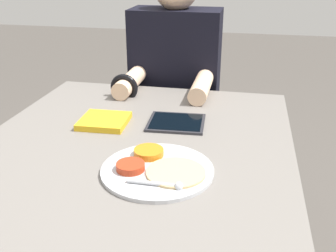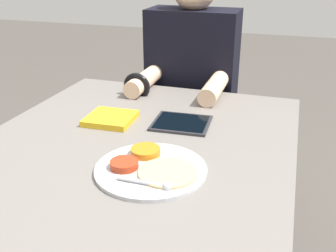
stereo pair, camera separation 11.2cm
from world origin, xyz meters
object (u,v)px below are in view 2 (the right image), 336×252
thali_tray (150,168)px  red_notebook (111,119)px  tablet_device (181,123)px  person_diner (191,112)px

thali_tray → red_notebook: (-0.24, 0.27, -0.00)m
red_notebook → tablet_device: size_ratio=0.81×
red_notebook → tablet_device: bearing=11.8°
red_notebook → person_diner: person_diner is taller
red_notebook → tablet_device: 0.24m
tablet_device → person_diner: size_ratio=0.16×
thali_tray → tablet_device: thali_tray is taller
thali_tray → red_notebook: 0.36m
red_notebook → person_diner: bearing=77.4°
thali_tray → tablet_device: (-0.01, 0.31, -0.00)m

